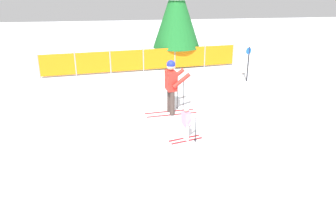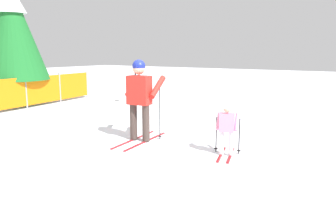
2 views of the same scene
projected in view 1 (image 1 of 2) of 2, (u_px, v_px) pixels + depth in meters
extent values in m
plane|color=white|center=(169.00, 117.00, 10.21)|extent=(60.00, 60.00, 0.00)
cube|color=maroon|center=(170.00, 111.00, 10.63)|extent=(1.63, 0.20, 0.02)
cube|color=maroon|center=(172.00, 115.00, 10.35)|extent=(1.63, 0.20, 0.02)
cylinder|color=#3F332D|center=(170.00, 100.00, 10.49)|extent=(0.15, 0.15, 0.77)
cylinder|color=#3F332D|center=(172.00, 103.00, 10.21)|extent=(0.15, 0.15, 0.77)
cube|color=red|center=(171.00, 80.00, 10.11)|extent=(0.32, 0.51, 0.60)
cylinder|color=red|center=(176.00, 76.00, 10.42)|extent=(0.58, 0.18, 0.46)
cylinder|color=red|center=(181.00, 81.00, 9.87)|extent=(0.58, 0.18, 0.46)
sphere|color=#D8AD8C|center=(171.00, 66.00, 9.95)|extent=(0.26, 0.26, 0.26)
sphere|color=navy|center=(171.00, 65.00, 9.93)|extent=(0.27, 0.27, 0.27)
cylinder|color=black|center=(177.00, 92.00, 10.64)|extent=(0.02, 0.02, 1.20)
cylinder|color=black|center=(177.00, 107.00, 10.84)|extent=(0.07, 0.07, 0.01)
cylinder|color=black|center=(183.00, 98.00, 10.06)|extent=(0.02, 0.02, 1.20)
cylinder|color=black|center=(183.00, 114.00, 10.26)|extent=(0.07, 0.07, 0.01)
cube|color=maroon|center=(184.00, 138.00, 8.77)|extent=(0.89, 0.29, 0.02)
cube|color=maroon|center=(187.00, 141.00, 8.62)|extent=(0.89, 0.29, 0.02)
cylinder|color=silver|center=(184.00, 130.00, 8.69)|extent=(0.09, 0.09, 0.43)
cylinder|color=silver|center=(187.00, 133.00, 8.54)|extent=(0.09, 0.09, 0.43)
cube|color=pink|center=(186.00, 118.00, 8.48)|extent=(0.22, 0.30, 0.34)
cylinder|color=pink|center=(187.00, 116.00, 8.67)|extent=(0.27, 0.13, 0.32)
cylinder|color=pink|center=(193.00, 120.00, 8.38)|extent=(0.27, 0.13, 0.32)
sphere|color=#D8AD8C|center=(186.00, 109.00, 8.39)|extent=(0.14, 0.14, 0.14)
sphere|color=white|center=(186.00, 108.00, 8.38)|extent=(0.15, 0.15, 0.15)
cylinder|color=black|center=(188.00, 124.00, 8.83)|extent=(0.02, 0.02, 0.67)
cylinder|color=black|center=(188.00, 133.00, 8.93)|extent=(0.07, 0.07, 0.01)
cylinder|color=black|center=(196.00, 130.00, 8.47)|extent=(0.02, 0.02, 0.67)
cylinder|color=black|center=(195.00, 140.00, 8.56)|extent=(0.07, 0.07, 0.01)
cylinder|color=gray|center=(39.00, 66.00, 14.17)|extent=(0.06, 0.06, 1.14)
cylinder|color=gray|center=(75.00, 64.00, 14.57)|extent=(0.06, 0.06, 1.14)
cylinder|color=gray|center=(110.00, 62.00, 14.97)|extent=(0.06, 0.06, 1.14)
cylinder|color=gray|center=(143.00, 60.00, 15.37)|extent=(0.06, 0.06, 1.14)
cylinder|color=gray|center=(175.00, 58.00, 15.77)|extent=(0.06, 0.06, 1.14)
cylinder|color=gray|center=(205.00, 56.00, 16.17)|extent=(0.06, 0.06, 1.14)
cylinder|color=gray|center=(233.00, 54.00, 16.57)|extent=(0.06, 0.06, 1.14)
cube|color=orange|center=(57.00, 65.00, 14.37)|extent=(1.54, 0.21, 0.95)
cube|color=orange|center=(93.00, 63.00, 14.77)|extent=(1.54, 0.21, 0.95)
cube|color=orange|center=(127.00, 61.00, 15.17)|extent=(1.54, 0.21, 0.95)
cube|color=orange|center=(159.00, 59.00, 15.57)|extent=(1.54, 0.21, 0.95)
cube|color=orange|center=(190.00, 57.00, 15.97)|extent=(1.54, 0.21, 0.95)
cube|color=orange|center=(219.00, 55.00, 16.37)|extent=(1.54, 0.21, 0.95)
cylinder|color=#4C3823|center=(176.00, 56.00, 16.68)|extent=(0.29, 0.29, 0.91)
cone|color=#1A6627|center=(177.00, 12.00, 15.92)|extent=(2.33, 2.33, 3.41)
cylinder|color=black|center=(248.00, 64.00, 13.74)|extent=(0.05, 0.05, 1.46)
cylinder|color=blue|center=(249.00, 51.00, 13.52)|extent=(0.27, 0.13, 0.28)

